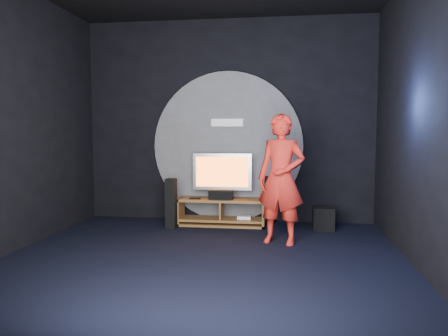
# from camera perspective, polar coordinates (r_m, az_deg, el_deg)

# --- Properties ---
(floor) EXTENTS (5.00, 5.00, 0.00)m
(floor) POSITION_cam_1_polar(r_m,az_deg,el_deg) (5.42, -3.06, -12.07)
(floor) COLOR black
(floor) RESTS_ON ground
(back_wall) EXTENTS (5.00, 0.04, 3.50)m
(back_wall) POSITION_cam_1_polar(r_m,az_deg,el_deg) (7.65, 0.51, 6.16)
(back_wall) COLOR black
(back_wall) RESTS_ON ground
(front_wall) EXTENTS (5.00, 0.04, 3.50)m
(front_wall) POSITION_cam_1_polar(r_m,az_deg,el_deg) (2.78, -13.34, 8.30)
(front_wall) COLOR black
(front_wall) RESTS_ON ground
(left_wall) EXTENTS (0.04, 5.00, 3.50)m
(left_wall) POSITION_cam_1_polar(r_m,az_deg,el_deg) (6.18, -26.67, 5.95)
(left_wall) COLOR black
(left_wall) RESTS_ON ground
(right_wall) EXTENTS (0.04, 5.00, 3.50)m
(right_wall) POSITION_cam_1_polar(r_m,az_deg,el_deg) (5.30, 24.59, 6.30)
(right_wall) COLOR black
(right_wall) RESTS_ON ground
(wall_disc_panel) EXTENTS (2.60, 0.11, 2.60)m
(wall_disc_panel) POSITION_cam_1_polar(r_m,az_deg,el_deg) (7.60, 0.46, 2.79)
(wall_disc_panel) COLOR #515156
(wall_disc_panel) RESTS_ON ground
(media_console) EXTENTS (1.45, 0.45, 0.45)m
(media_console) POSITION_cam_1_polar(r_m,az_deg,el_deg) (7.34, -0.26, -5.99)
(media_console) COLOR brown
(media_console) RESTS_ON ground
(tv) EXTENTS (0.99, 0.22, 0.75)m
(tv) POSITION_cam_1_polar(r_m,az_deg,el_deg) (7.31, -0.24, -0.76)
(tv) COLOR #A2A3A9
(tv) RESTS_ON media_console
(center_speaker) EXTENTS (0.40, 0.15, 0.15)m
(center_speaker) POSITION_cam_1_polar(r_m,az_deg,el_deg) (7.21, -0.41, -3.53)
(center_speaker) COLOR black
(center_speaker) RESTS_ON media_console
(remote) EXTENTS (0.18, 0.05, 0.02)m
(remote) POSITION_cam_1_polar(r_m,az_deg,el_deg) (7.25, -3.83, -4.00)
(remote) COLOR black
(remote) RESTS_ON media_console
(tower_speaker_left) EXTENTS (0.16, 0.18, 0.81)m
(tower_speaker_left) POSITION_cam_1_polar(r_m,az_deg,el_deg) (7.14, -6.93, -4.63)
(tower_speaker_left) COLOR black
(tower_speaker_left) RESTS_ON ground
(tower_speaker_right) EXTENTS (0.16, 0.18, 0.81)m
(tower_speaker_right) POSITION_cam_1_polar(r_m,az_deg,el_deg) (7.53, 5.92, -4.13)
(tower_speaker_right) COLOR black
(tower_speaker_right) RESTS_ON ground
(subwoofer) EXTENTS (0.33, 0.33, 0.36)m
(subwoofer) POSITION_cam_1_polar(r_m,az_deg,el_deg) (7.19, 12.86, -6.45)
(subwoofer) COLOR black
(subwoofer) RESTS_ON ground
(player) EXTENTS (0.76, 0.60, 1.82)m
(player) POSITION_cam_1_polar(r_m,az_deg,el_deg) (6.12, 7.46, -1.42)
(player) COLOR red
(player) RESTS_ON ground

